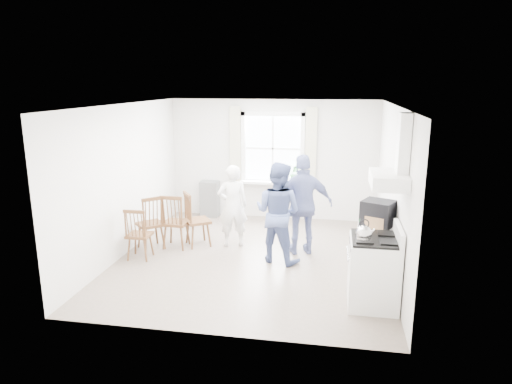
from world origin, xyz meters
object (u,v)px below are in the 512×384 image
(stereo_stack, at_px, (378,213))
(windsor_chair_c, at_px, (152,217))
(gas_stove, at_px, (374,271))
(windsor_chair_b, at_px, (137,229))
(person_right, at_px, (303,205))
(person_left, at_px, (233,206))
(low_cabinet, at_px, (375,254))
(windsor_chair_a, at_px, (173,216))
(person_mid, at_px, (278,212))

(stereo_stack, xyz_separation_m, windsor_chair_c, (-3.81, 0.73, -0.48))
(gas_stove, height_order, stereo_stack, stereo_stack)
(windsor_chair_b, relative_size, person_right, 0.52)
(stereo_stack, height_order, person_left, person_left)
(low_cabinet, distance_m, windsor_chair_a, 3.56)
(stereo_stack, distance_m, person_left, 2.75)
(stereo_stack, xyz_separation_m, windsor_chair_a, (-3.46, 0.85, -0.47))
(windsor_chair_b, distance_m, windsor_chair_c, 0.51)
(stereo_stack, distance_m, person_mid, 1.69)
(windsor_chair_c, bearing_deg, person_left, 19.22)
(person_left, xyz_separation_m, person_right, (1.29, -0.15, 0.12))
(windsor_chair_a, bearing_deg, person_right, 5.12)
(person_left, relative_size, person_mid, 0.90)
(stereo_stack, bearing_deg, person_right, 137.61)
(person_right, bearing_deg, person_mid, 31.55)
(stereo_stack, relative_size, person_left, 0.36)
(low_cabinet, relative_size, person_right, 0.51)
(windsor_chair_b, distance_m, person_right, 2.86)
(windsor_chair_a, bearing_deg, stereo_stack, -13.83)
(windsor_chair_b, height_order, person_mid, person_mid)
(stereo_stack, xyz_separation_m, person_right, (-1.16, 1.06, -0.21))
(gas_stove, height_order, windsor_chair_b, gas_stove)
(gas_stove, xyz_separation_m, person_left, (-2.38, 1.90, 0.28))
(person_left, height_order, person_mid, person_mid)
(person_mid, bearing_deg, windsor_chair_c, 17.56)
(low_cabinet, distance_m, person_mid, 1.71)
(person_left, xyz_separation_m, person_mid, (0.90, -0.58, 0.09))
(stereo_stack, bearing_deg, windsor_chair_b, 176.57)
(gas_stove, distance_m, person_left, 3.05)
(stereo_stack, distance_m, windsor_chair_a, 3.60)
(low_cabinet, xyz_separation_m, person_mid, (-1.54, 0.62, 0.40))
(person_left, distance_m, person_right, 1.30)
(gas_stove, xyz_separation_m, low_cabinet, (0.07, 0.70, -0.03))
(gas_stove, relative_size, low_cabinet, 1.24)
(person_right, bearing_deg, gas_stove, 105.67)
(low_cabinet, height_order, person_mid, person_mid)
(windsor_chair_b, bearing_deg, person_left, 34.19)
(windsor_chair_a, xyz_separation_m, person_left, (1.01, 0.35, 0.14))
(gas_stove, height_order, person_mid, person_mid)
(windsor_chair_b, bearing_deg, low_cabinet, -3.30)
(gas_stove, relative_size, stereo_stack, 2.05)
(windsor_chair_a, distance_m, person_mid, 1.94)
(person_left, bearing_deg, windsor_chair_a, -0.23)
(gas_stove, distance_m, person_right, 2.10)
(gas_stove, bearing_deg, person_left, 141.40)
(person_left, bearing_deg, windsor_chair_b, 14.67)
(low_cabinet, distance_m, windsor_chair_c, 3.88)
(gas_stove, distance_m, windsor_chair_b, 3.92)
(gas_stove, height_order, low_cabinet, gas_stove)
(stereo_stack, distance_m, person_right, 1.58)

